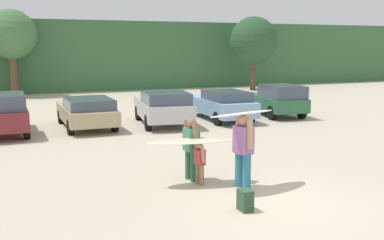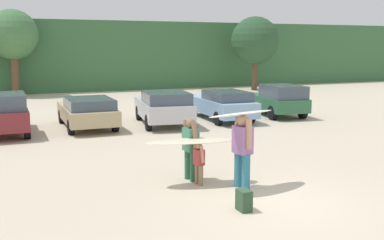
# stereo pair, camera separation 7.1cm
# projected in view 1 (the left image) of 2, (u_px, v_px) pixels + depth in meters

# --- Properties ---
(ground_plane) EXTENTS (120.00, 120.00, 0.00)m
(ground_plane) POSITION_uv_depth(u_px,v_px,m) (279.00, 203.00, 10.21)
(ground_plane) COLOR beige
(hillside_ridge) EXTENTS (108.00, 12.00, 5.31)m
(hillside_ridge) POSITION_uv_depth(u_px,v_px,m) (68.00, 55.00, 39.53)
(hillside_ridge) COLOR #38663D
(hillside_ridge) RESTS_ON ground_plane
(tree_center) EXTENTS (3.39, 3.39, 5.88)m
(tree_center) POSITION_uv_depth(u_px,v_px,m) (11.00, 35.00, 31.21)
(tree_center) COLOR brown
(tree_center) RESTS_ON ground_plane
(tree_ridge_back) EXTENTS (3.70, 3.70, 5.67)m
(tree_ridge_back) POSITION_uv_depth(u_px,v_px,m) (254.00, 41.00, 35.92)
(tree_ridge_back) COLOR brown
(tree_ridge_back) RESTS_ON ground_plane
(parked_car_maroon) EXTENTS (1.83, 4.02, 1.64)m
(parked_car_maroon) POSITION_uv_depth(u_px,v_px,m) (2.00, 113.00, 17.82)
(parked_car_maroon) COLOR maroon
(parked_car_maroon) RESTS_ON ground_plane
(parked_car_tan) EXTENTS (1.96, 4.45, 1.31)m
(parked_car_tan) POSITION_uv_depth(u_px,v_px,m) (87.00, 111.00, 19.40)
(parked_car_tan) COLOR tan
(parked_car_tan) RESTS_ON ground_plane
(parked_car_silver) EXTENTS (2.51, 4.54, 1.50)m
(parked_car_silver) POSITION_uv_depth(u_px,v_px,m) (163.00, 107.00, 20.17)
(parked_car_silver) COLOR silver
(parked_car_silver) RESTS_ON ground_plane
(parked_car_sky_blue) EXTENTS (1.90, 4.67, 1.40)m
(parked_car_sky_blue) POSITION_uv_depth(u_px,v_px,m) (221.00, 104.00, 21.55)
(parked_car_sky_blue) COLOR #84ADD1
(parked_car_sky_blue) RESTS_ON ground_plane
(parked_car_forest_green) EXTENTS (2.21, 4.11, 1.56)m
(parked_car_forest_green) POSITION_uv_depth(u_px,v_px,m) (277.00, 99.00, 22.71)
(parked_car_forest_green) COLOR #2D6642
(parked_car_forest_green) RESTS_ON ground_plane
(person_adult) EXTENTS (0.39, 0.72, 1.80)m
(person_adult) POSITION_uv_depth(u_px,v_px,m) (243.00, 147.00, 11.12)
(person_adult) COLOR teal
(person_adult) RESTS_ON ground_plane
(person_child) EXTENTS (0.23, 0.46, 1.07)m
(person_child) POSITION_uv_depth(u_px,v_px,m) (200.00, 161.00, 11.44)
(person_child) COLOR #8C6B4C
(person_child) RESTS_ON ground_plane
(person_companion) EXTENTS (0.34, 0.67, 1.61)m
(person_companion) POSITION_uv_depth(u_px,v_px,m) (191.00, 146.00, 11.80)
(person_companion) COLOR #26593F
(person_companion) RESTS_ON ground_plane
(surfboard_white) EXTENTS (2.05, 1.04, 0.17)m
(surfboard_white) POSITION_uv_depth(u_px,v_px,m) (242.00, 114.00, 10.99)
(surfboard_white) COLOR white
(surfboard_cream) EXTENTS (2.44, 1.04, 0.09)m
(surfboard_cream) POSITION_uv_depth(u_px,v_px,m) (193.00, 141.00, 11.43)
(surfboard_cream) COLOR beige
(backpack_dropped) EXTENTS (0.24, 0.34, 0.45)m
(backpack_dropped) POSITION_uv_depth(u_px,v_px,m) (245.00, 200.00, 9.69)
(backpack_dropped) COLOR #2D4C33
(backpack_dropped) RESTS_ON ground_plane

